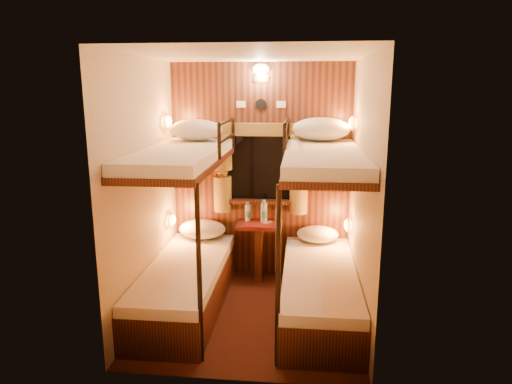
# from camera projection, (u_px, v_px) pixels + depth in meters

# --- Properties ---
(floor) EXTENTS (2.10, 2.10, 0.00)m
(floor) POSITION_uv_depth(u_px,v_px,m) (251.00, 313.00, 4.41)
(floor) COLOR black
(floor) RESTS_ON ground
(ceiling) EXTENTS (2.10, 2.10, 0.00)m
(ceiling) POSITION_uv_depth(u_px,v_px,m) (250.00, 54.00, 3.88)
(ceiling) COLOR silver
(ceiling) RESTS_ON wall_back
(wall_back) EXTENTS (2.40, 0.00, 2.40)m
(wall_back) POSITION_uv_depth(u_px,v_px,m) (261.00, 172.00, 5.16)
(wall_back) COLOR #C6B293
(wall_back) RESTS_ON floor
(wall_front) EXTENTS (2.40, 0.00, 2.40)m
(wall_front) POSITION_uv_depth(u_px,v_px,m) (233.00, 226.00, 3.12)
(wall_front) COLOR #C6B293
(wall_front) RESTS_ON floor
(wall_left) EXTENTS (0.00, 2.40, 2.40)m
(wall_left) POSITION_uv_depth(u_px,v_px,m) (144.00, 190.00, 4.24)
(wall_left) COLOR #C6B293
(wall_left) RESTS_ON floor
(wall_right) EXTENTS (0.00, 2.40, 2.40)m
(wall_right) POSITION_uv_depth(u_px,v_px,m) (362.00, 194.00, 4.04)
(wall_right) COLOR #C6B293
(wall_right) RESTS_ON floor
(back_panel) EXTENTS (2.00, 0.03, 2.40)m
(back_panel) POSITION_uv_depth(u_px,v_px,m) (261.00, 172.00, 5.15)
(back_panel) COLOR black
(back_panel) RESTS_ON floor
(bunk_left) EXTENTS (0.72, 1.90, 1.82)m
(bunk_left) POSITION_uv_depth(u_px,v_px,m) (185.00, 253.00, 4.41)
(bunk_left) COLOR black
(bunk_left) RESTS_ON floor
(bunk_right) EXTENTS (0.72, 1.90, 1.82)m
(bunk_right) POSITION_uv_depth(u_px,v_px,m) (320.00, 258.00, 4.29)
(bunk_right) COLOR black
(bunk_right) RESTS_ON floor
(window) EXTENTS (1.00, 0.12, 0.79)m
(window) POSITION_uv_depth(u_px,v_px,m) (261.00, 174.00, 5.12)
(window) COLOR black
(window) RESTS_ON back_panel
(curtains) EXTENTS (1.10, 0.22, 1.00)m
(curtains) POSITION_uv_depth(u_px,v_px,m) (260.00, 167.00, 5.07)
(curtains) COLOR brown
(curtains) RESTS_ON back_panel
(back_fixtures) EXTENTS (0.54, 0.09, 0.48)m
(back_fixtures) POSITION_uv_depth(u_px,v_px,m) (261.00, 76.00, 4.88)
(back_fixtures) COLOR black
(back_fixtures) RESTS_ON back_panel
(reading_lamps) EXTENTS (2.00, 0.20, 1.25)m
(reading_lamps) POSITION_uv_depth(u_px,v_px,m) (258.00, 174.00, 4.81)
(reading_lamps) COLOR orange
(reading_lamps) RESTS_ON wall_left
(table) EXTENTS (0.50, 0.34, 0.66)m
(table) POSITION_uv_depth(u_px,v_px,m) (259.00, 243.00, 5.14)
(table) COLOR #501412
(table) RESTS_ON floor
(bottle_left) EXTENTS (0.07, 0.07, 0.23)m
(bottle_left) POSITION_uv_depth(u_px,v_px,m) (248.00, 213.00, 5.14)
(bottle_left) COLOR #99BFE5
(bottle_left) RESTS_ON table
(bottle_right) EXTENTS (0.08, 0.08, 0.26)m
(bottle_right) POSITION_uv_depth(u_px,v_px,m) (264.00, 213.00, 5.08)
(bottle_right) COLOR #99BFE5
(bottle_right) RESTS_ON table
(sachet_a) EXTENTS (0.10, 0.09, 0.01)m
(sachet_a) POSITION_uv_depth(u_px,v_px,m) (266.00, 223.00, 5.09)
(sachet_a) COLOR silver
(sachet_a) RESTS_ON table
(sachet_b) EXTENTS (0.10, 0.10, 0.01)m
(sachet_b) POSITION_uv_depth(u_px,v_px,m) (269.00, 222.00, 5.13)
(sachet_b) COLOR silver
(sachet_b) RESTS_ON table
(pillow_lower_left) EXTENTS (0.53, 0.38, 0.21)m
(pillow_lower_left) POSITION_uv_depth(u_px,v_px,m) (202.00, 229.00, 5.17)
(pillow_lower_left) COLOR silver
(pillow_lower_left) RESTS_ON bunk_left
(pillow_lower_right) EXTENTS (0.46, 0.33, 0.18)m
(pillow_lower_right) POSITION_uv_depth(u_px,v_px,m) (318.00, 234.00, 5.04)
(pillow_lower_right) COLOR silver
(pillow_lower_right) RESTS_ON bunk_right
(pillow_upper_left) EXTENTS (0.55, 0.40, 0.22)m
(pillow_upper_left) POSITION_uv_depth(u_px,v_px,m) (196.00, 130.00, 4.76)
(pillow_upper_left) COLOR silver
(pillow_upper_left) RESTS_ON bunk_left
(pillow_upper_right) EXTENTS (0.61, 0.43, 0.24)m
(pillow_upper_right) POSITION_uv_depth(u_px,v_px,m) (321.00, 129.00, 4.73)
(pillow_upper_right) COLOR silver
(pillow_upper_right) RESTS_ON bunk_right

